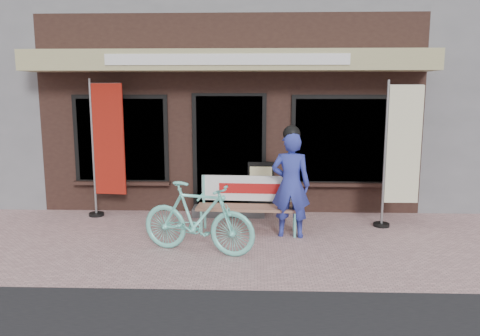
{
  "coord_description": "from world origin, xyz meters",
  "views": [
    {
      "loc": [
        0.5,
        -6.52,
        2.27
      ],
      "look_at": [
        0.24,
        0.7,
        1.05
      ],
      "focal_mm": 35.0,
      "sensor_mm": 36.0,
      "label": 1
    }
  ],
  "objects_px": {
    "nobori_red": "(106,147)",
    "menu_stand": "(261,187)",
    "bench": "(249,200)",
    "nobori_cream": "(400,153)",
    "bicycle": "(198,218)",
    "person": "(291,183)"
  },
  "relations": [
    {
      "from": "person",
      "to": "nobori_red",
      "type": "xyz_separation_m",
      "value": [
        -3.18,
        1.04,
        0.41
      ]
    },
    {
      "from": "nobori_cream",
      "to": "bench",
      "type": "bearing_deg",
      "value": -172.58
    },
    {
      "from": "nobori_red",
      "to": "menu_stand",
      "type": "distance_m",
      "value": 2.87
    },
    {
      "from": "nobori_red",
      "to": "nobori_cream",
      "type": "distance_m",
      "value": 5.02
    },
    {
      "from": "bench",
      "to": "bicycle",
      "type": "xyz_separation_m",
      "value": [
        -0.69,
        -1.03,
        -0.02
      ]
    },
    {
      "from": "bicycle",
      "to": "menu_stand",
      "type": "xyz_separation_m",
      "value": [
        0.89,
        2.19,
        -0.01
      ]
    },
    {
      "from": "person",
      "to": "bench",
      "type": "bearing_deg",
      "value": 168.03
    },
    {
      "from": "person",
      "to": "nobori_cream",
      "type": "height_order",
      "value": "nobori_cream"
    },
    {
      "from": "menu_stand",
      "to": "bench",
      "type": "bearing_deg",
      "value": -98.58
    },
    {
      "from": "bicycle",
      "to": "nobori_red",
      "type": "bearing_deg",
      "value": 62.39
    },
    {
      "from": "bench",
      "to": "nobori_red",
      "type": "bearing_deg",
      "value": 165.33
    },
    {
      "from": "bench",
      "to": "bicycle",
      "type": "height_order",
      "value": "bicycle"
    },
    {
      "from": "bench",
      "to": "nobori_red",
      "type": "xyz_separation_m",
      "value": [
        -2.54,
        0.81,
        0.74
      ]
    },
    {
      "from": "bicycle",
      "to": "menu_stand",
      "type": "height_order",
      "value": "bicycle"
    },
    {
      "from": "nobori_red",
      "to": "menu_stand",
      "type": "height_order",
      "value": "nobori_red"
    },
    {
      "from": "nobori_red",
      "to": "person",
      "type": "bearing_deg",
      "value": -12.66
    },
    {
      "from": "bench",
      "to": "person",
      "type": "distance_m",
      "value": 0.76
    },
    {
      "from": "bench",
      "to": "nobori_cream",
      "type": "bearing_deg",
      "value": 11.05
    },
    {
      "from": "nobori_cream",
      "to": "menu_stand",
      "type": "height_order",
      "value": "nobori_cream"
    },
    {
      "from": "person",
      "to": "bicycle",
      "type": "relative_size",
      "value": 1.04
    },
    {
      "from": "bench",
      "to": "menu_stand",
      "type": "distance_m",
      "value": 1.17
    },
    {
      "from": "person",
      "to": "nobori_cream",
      "type": "bearing_deg",
      "value": 26.01
    }
  ]
}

